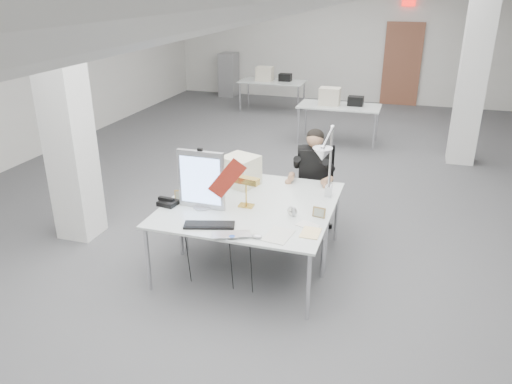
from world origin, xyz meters
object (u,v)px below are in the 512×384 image
seated_person (314,163)px  desk_phone (168,203)px  office_chair (314,186)px  beige_monitor (241,171)px  architect_lamp (327,165)px  desk_main (237,221)px  monitor (201,180)px  laptop (232,238)px  bankers_lamp (246,190)px

seated_person → desk_phone: size_ratio=4.27×
office_chair → seated_person: (0.00, -0.05, 0.33)m
beige_monitor → seated_person: bearing=58.0°
desk_phone → architect_lamp: architect_lamp is taller
seated_person → desk_phone: 1.93m
desk_main → beige_monitor: (-0.28, 0.93, 0.19)m
office_chair → desk_phone: 1.98m
desk_main → architect_lamp: (0.78, 0.65, 0.47)m
beige_monitor → monitor: bearing=-84.3°
desk_main → office_chair: (0.48, 1.59, -0.17)m
seated_person → laptop: seated_person is taller
beige_monitor → architect_lamp: size_ratio=0.41×
bankers_lamp → architect_lamp: size_ratio=0.41×
bankers_lamp → monitor: bearing=-148.8°
bankers_lamp → desk_main: bearing=-76.8°
office_chair → architect_lamp: architect_lamp is taller
desk_main → laptop: bearing=-76.8°
laptop → architect_lamp: bearing=32.9°
desk_main → monitor: (-0.46, 0.18, 0.33)m
seated_person → beige_monitor: (-0.76, -0.61, 0.03)m
desk_main → seated_person: (0.48, 1.54, 0.16)m
desk_main → desk_phone: bearing=171.3°
office_chair → laptop: 2.04m
desk_phone → architect_lamp: (1.62, 0.53, 0.44)m
seated_person → bankers_lamp: (-0.50, -1.19, 0.04)m
monitor → seated_person: bearing=55.7°
office_chair → bankers_lamp: office_chair is taller
seated_person → architect_lamp: architect_lamp is taller
monitor → desk_main: bearing=-21.3°
seated_person → office_chair: bearing=76.2°
beige_monitor → architect_lamp: (1.06, -0.27, 0.28)m
seated_person → monitor: bearing=-138.5°
laptop → beige_monitor: bearing=81.6°
bankers_lamp → desk_phone: size_ratio=1.91×
desk_main → bankers_lamp: (-0.02, 0.35, 0.20)m
monitor → bankers_lamp: bearing=21.0°
desk_main → desk_phone: 0.85m
seated_person → laptop: size_ratio=2.24×
desk_main → desk_phone: size_ratio=9.24×
architect_lamp → office_chair: bearing=86.9°
office_chair → laptop: office_chair is taller
office_chair → bankers_lamp: bearing=-125.6°
seated_person → bankers_lamp: 1.29m
desk_phone → beige_monitor: size_ratio=0.52×
desk_phone → beige_monitor: bearing=63.7°
bankers_lamp → desk_phone: 0.87m
desk_main → seated_person: 1.62m
bankers_lamp → seated_person: bearing=77.9°
desk_main → laptop: (0.09, -0.40, 0.03)m
monitor → laptop: (0.55, -0.59, -0.30)m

